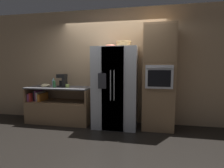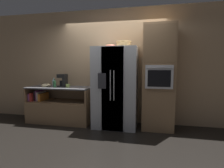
{
  "view_description": "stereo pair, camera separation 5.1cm",
  "coord_description": "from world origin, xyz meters",
  "px_view_note": "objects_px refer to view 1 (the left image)",
  "views": [
    {
      "loc": [
        0.82,
        -3.88,
        1.43
      ],
      "look_at": [
        0.06,
        -0.03,
        1.01
      ],
      "focal_mm": 28.0,
      "sensor_mm": 36.0,
      "label": 1
    },
    {
      "loc": [
        0.87,
        -3.87,
        1.43
      ],
      "look_at": [
        0.06,
        -0.03,
        1.01
      ],
      "focal_mm": 28.0,
      "sensor_mm": 36.0,
      "label": 2
    }
  ],
  "objects_px": {
    "wall_oven": "(158,78)",
    "mixing_bowl": "(45,85)",
    "refrigerator": "(115,88)",
    "bottle_tall": "(54,84)",
    "bottle_short": "(53,82)",
    "wicker_basket": "(124,44)",
    "mug": "(67,86)",
    "fruit_bowl": "(111,46)",
    "coffee_maker": "(63,80)"
  },
  "relations": [
    {
      "from": "bottle_short",
      "to": "mixing_bowl",
      "type": "relative_size",
      "value": 1.0
    },
    {
      "from": "bottle_tall",
      "to": "bottle_short",
      "type": "xyz_separation_m",
      "value": [
        -0.14,
        0.2,
        0.01
      ]
    },
    {
      "from": "refrigerator",
      "to": "coffee_maker",
      "type": "xyz_separation_m",
      "value": [
        -1.35,
        0.08,
        0.15
      ]
    },
    {
      "from": "refrigerator",
      "to": "wicker_basket",
      "type": "relative_size",
      "value": 5.22
    },
    {
      "from": "wicker_basket",
      "to": "fruit_bowl",
      "type": "height_order",
      "value": "wicker_basket"
    },
    {
      "from": "fruit_bowl",
      "to": "coffee_maker",
      "type": "relative_size",
      "value": 0.75
    },
    {
      "from": "wicker_basket",
      "to": "bottle_short",
      "type": "bearing_deg",
      "value": 179.16
    },
    {
      "from": "fruit_bowl",
      "to": "mug",
      "type": "height_order",
      "value": "fruit_bowl"
    },
    {
      "from": "mug",
      "to": "mixing_bowl",
      "type": "distance_m",
      "value": 0.57
    },
    {
      "from": "wall_oven",
      "to": "bottle_tall",
      "type": "height_order",
      "value": "wall_oven"
    },
    {
      "from": "refrigerator",
      "to": "mug",
      "type": "xyz_separation_m",
      "value": [
        -1.19,
        0.0,
        0.02
      ]
    },
    {
      "from": "wicker_basket",
      "to": "mug",
      "type": "xyz_separation_m",
      "value": [
        -1.37,
        -0.1,
        -0.97
      ]
    },
    {
      "from": "wall_oven",
      "to": "coffee_maker",
      "type": "height_order",
      "value": "wall_oven"
    },
    {
      "from": "wicker_basket",
      "to": "mixing_bowl",
      "type": "xyz_separation_m",
      "value": [
        -1.94,
        -0.13,
        -0.97
      ]
    },
    {
      "from": "refrigerator",
      "to": "wall_oven",
      "type": "height_order",
      "value": "wall_oven"
    },
    {
      "from": "wicker_basket",
      "to": "coffee_maker",
      "type": "distance_m",
      "value": 1.74
    },
    {
      "from": "wicker_basket",
      "to": "bottle_short",
      "type": "distance_m",
      "value": 2.02
    },
    {
      "from": "wicker_basket",
      "to": "mug",
      "type": "height_order",
      "value": "wicker_basket"
    },
    {
      "from": "wicker_basket",
      "to": "coffee_maker",
      "type": "height_order",
      "value": "wicker_basket"
    },
    {
      "from": "wall_oven",
      "to": "mixing_bowl",
      "type": "xyz_separation_m",
      "value": [
        -2.72,
        -0.09,
        -0.22
      ]
    },
    {
      "from": "bottle_tall",
      "to": "bottle_short",
      "type": "relative_size",
      "value": 0.93
    },
    {
      "from": "bottle_tall",
      "to": "bottle_short",
      "type": "height_order",
      "value": "bottle_short"
    },
    {
      "from": "bottle_short",
      "to": "mug",
      "type": "xyz_separation_m",
      "value": [
        0.44,
        -0.12,
        -0.06
      ]
    },
    {
      "from": "bottle_short",
      "to": "coffee_maker",
      "type": "relative_size",
      "value": 0.69
    },
    {
      "from": "wall_oven",
      "to": "bottle_short",
      "type": "relative_size",
      "value": 10.47
    },
    {
      "from": "bottle_tall",
      "to": "mug",
      "type": "xyz_separation_m",
      "value": [
        0.3,
        0.08,
        -0.05
      ]
    },
    {
      "from": "refrigerator",
      "to": "bottle_tall",
      "type": "relative_size",
      "value": 9.0
    },
    {
      "from": "wicker_basket",
      "to": "fruit_bowl",
      "type": "bearing_deg",
      "value": -170.94
    },
    {
      "from": "mug",
      "to": "wicker_basket",
      "type": "bearing_deg",
      "value": 4.0
    },
    {
      "from": "bottle_short",
      "to": "mixing_bowl",
      "type": "height_order",
      "value": "bottle_short"
    },
    {
      "from": "wall_oven",
      "to": "mixing_bowl",
      "type": "height_order",
      "value": "wall_oven"
    },
    {
      "from": "mug",
      "to": "mixing_bowl",
      "type": "bearing_deg",
      "value": -176.5
    },
    {
      "from": "refrigerator",
      "to": "bottle_short",
      "type": "relative_size",
      "value": 8.35
    },
    {
      "from": "mixing_bowl",
      "to": "wicker_basket",
      "type": "bearing_deg",
      "value": 3.85
    },
    {
      "from": "refrigerator",
      "to": "fruit_bowl",
      "type": "distance_m",
      "value": 0.96
    },
    {
      "from": "bottle_tall",
      "to": "mug",
      "type": "distance_m",
      "value": 0.32
    },
    {
      "from": "refrigerator",
      "to": "wall_oven",
      "type": "xyz_separation_m",
      "value": [
        0.95,
        0.06,
        0.24
      ]
    },
    {
      "from": "fruit_bowl",
      "to": "coffee_maker",
      "type": "distance_m",
      "value": 1.46
    },
    {
      "from": "mug",
      "to": "bottle_tall",
      "type": "bearing_deg",
      "value": -164.69
    },
    {
      "from": "bottle_tall",
      "to": "mixing_bowl",
      "type": "xyz_separation_m",
      "value": [
        -0.27,
        0.05,
        -0.05
      ]
    },
    {
      "from": "mug",
      "to": "mixing_bowl",
      "type": "relative_size",
      "value": 0.51
    },
    {
      "from": "wicker_basket",
      "to": "refrigerator",
      "type": "bearing_deg",
      "value": -150.08
    },
    {
      "from": "fruit_bowl",
      "to": "mixing_bowl",
      "type": "bearing_deg",
      "value": -177.11
    },
    {
      "from": "mixing_bowl",
      "to": "wall_oven",
      "type": "bearing_deg",
      "value": 1.98
    },
    {
      "from": "wall_oven",
      "to": "fruit_bowl",
      "type": "relative_size",
      "value": 9.67
    },
    {
      "from": "bottle_tall",
      "to": "fruit_bowl",
      "type": "bearing_deg",
      "value": 5.43
    },
    {
      "from": "coffee_maker",
      "to": "fruit_bowl",
      "type": "bearing_deg",
      "value": -1.44
    },
    {
      "from": "refrigerator",
      "to": "wall_oven",
      "type": "distance_m",
      "value": 0.98
    },
    {
      "from": "bottle_tall",
      "to": "coffee_maker",
      "type": "xyz_separation_m",
      "value": [
        0.15,
        0.16,
        0.08
      ]
    },
    {
      "from": "fruit_bowl",
      "to": "bottle_tall",
      "type": "distance_m",
      "value": 1.63
    }
  ]
}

